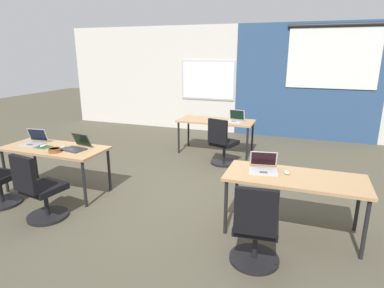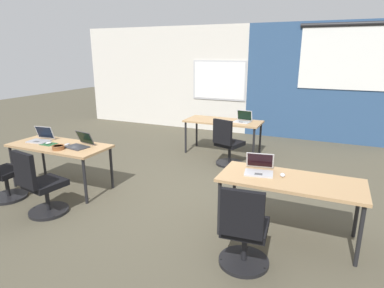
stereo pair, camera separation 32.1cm
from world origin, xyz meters
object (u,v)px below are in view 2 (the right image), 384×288
(desk_far_center, at_px, (223,123))
(laptop_near_right_inner, at_px, (259,169))
(laptop_near_left_end, at_px, (41,138))
(chair_near_right_inner, at_px, (244,234))
(laptop_far_right, at_px, (243,120))
(desk_near_right, at_px, (290,184))
(mouse_near_right_inner, at_px, (283,175))
(mouse_near_left_inner, at_px, (67,144))
(chair_near_left_inner, at_px, (41,189))
(desk_near_left, at_px, (60,148))
(chair_far_right, at_px, (228,146))
(snack_bowl, at_px, (58,147))
(laptop_near_left_inner, at_px, (80,144))
(mouse_near_left_end, at_px, (49,143))
(chair_near_left_end, at_px, (1,176))

(desk_far_center, bearing_deg, laptop_near_right_inner, -63.30)
(laptop_near_right_inner, height_order, laptop_near_left_end, laptop_near_left_end)
(chair_near_right_inner, xyz_separation_m, laptop_near_left_end, (-3.61, 0.83, 0.39))
(chair_near_right_inner, bearing_deg, laptop_far_right, -79.48)
(desk_near_right, relative_size, mouse_near_right_inner, 14.61)
(mouse_near_left_inner, xyz_separation_m, chair_near_left_inner, (0.29, -0.81, -0.36))
(desk_near_left, distance_m, chair_far_right, 2.97)
(chair_near_right_inner, height_order, snack_bowl, chair_near_right_inner)
(laptop_near_left_inner, height_order, snack_bowl, laptop_near_left_inner)
(desk_near_right, xyz_separation_m, chair_far_right, (-1.42, 2.10, -0.28))
(desk_near_left, height_order, laptop_near_left_inner, laptop_near_left_inner)
(chair_near_right_inner, relative_size, snack_bowl, 5.18)
(desk_near_right, height_order, chair_far_right, chair_far_right)
(mouse_near_left_end, bearing_deg, snack_bowl, -22.88)
(desk_near_left, distance_m, laptop_near_left_inner, 0.40)
(laptop_near_left_inner, relative_size, chair_far_right, 0.41)
(laptop_near_right_inner, xyz_separation_m, chair_near_right_inner, (0.06, -0.86, -0.39))
(laptop_near_left_inner, bearing_deg, chair_near_left_inner, -76.21)
(chair_near_right_inner, xyz_separation_m, mouse_near_left_inner, (-3.03, 0.80, 0.36))
(chair_near_left_inner, bearing_deg, laptop_near_left_inner, -76.74)
(mouse_near_left_end, relative_size, snack_bowl, 0.60)
(laptop_near_left_end, bearing_deg, snack_bowl, -27.19)
(desk_near_right, bearing_deg, laptop_near_left_end, 179.44)
(mouse_near_left_inner, bearing_deg, desk_near_right, -0.25)
(desk_near_left, distance_m, laptop_far_right, 3.56)
(laptop_near_left_inner, relative_size, laptop_near_left_end, 1.06)
(chair_near_right_inner, height_order, chair_far_right, same)
(laptop_near_right_inner, height_order, mouse_near_left_end, laptop_near_right_inner)
(desk_far_center, xyz_separation_m, mouse_near_right_inner, (1.65, -2.74, 0.08))
(chair_near_right_inner, distance_m, laptop_near_left_end, 3.73)
(laptop_near_left_inner, bearing_deg, mouse_near_left_end, -161.13)
(desk_near_left, relative_size, snack_bowl, 9.01)
(chair_near_left_end, bearing_deg, laptop_near_right_inner, -170.08)
(chair_near_left_end, bearing_deg, chair_far_right, -134.38)
(desk_near_left, relative_size, chair_near_right_inner, 1.74)
(laptop_near_left_end, distance_m, mouse_near_left_end, 0.27)
(mouse_near_right_inner, distance_m, mouse_near_left_end, 3.57)
(chair_near_right_inner, distance_m, laptop_near_left_inner, 2.95)
(mouse_near_right_inner, relative_size, laptop_near_left_inner, 0.29)
(laptop_far_right, bearing_deg, snack_bowl, -116.31)
(desk_near_left, bearing_deg, chair_near_left_end, -122.21)
(laptop_near_right_inner, distance_m, chair_near_right_inner, 0.94)
(desk_far_center, xyz_separation_m, laptop_near_left_end, (-2.18, -2.76, 0.11))
(chair_near_left_inner, distance_m, laptop_near_left_end, 1.27)
(desk_near_right, relative_size, desk_far_center, 1.00)
(laptop_near_left_end, relative_size, chair_near_left_end, 0.39)
(chair_near_left_end, distance_m, snack_bowl, 0.90)
(laptop_near_right_inner, distance_m, chair_near_left_end, 3.68)
(desk_far_center, xyz_separation_m, chair_near_right_inner, (1.44, -3.59, -0.28))
(snack_bowl, bearing_deg, desk_near_left, 133.73)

